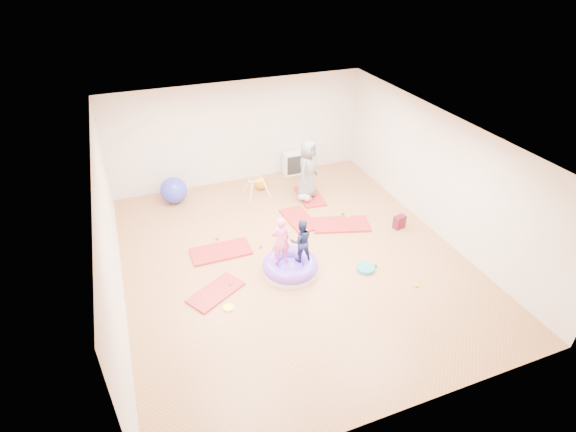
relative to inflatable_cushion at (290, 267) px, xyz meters
name	(u,v)px	position (x,y,z in m)	size (l,w,h in m)	color
room	(293,202)	(0.23, 0.42, 1.26)	(7.01, 8.01, 2.81)	#B9794E
gym_mat_front_left	(216,292)	(-1.60, -0.08, -0.12)	(1.10, 0.55, 0.05)	red
gym_mat_mid_left	(221,251)	(-1.18, 1.18, -0.11)	(1.30, 0.65, 0.05)	red
gym_mat_center_back	(299,219)	(0.93, 1.79, -0.12)	(1.16, 0.58, 0.05)	red
gym_mat_right	(341,224)	(1.78, 1.20, -0.11)	(1.34, 0.67, 0.06)	red
gym_mat_rear_right	(310,196)	(1.63, 2.75, -0.12)	(1.15, 0.58, 0.05)	red
inflatable_cushion	(290,267)	(0.00, 0.00, 0.00)	(1.15, 1.15, 0.36)	white
child_pink	(281,238)	(-0.18, 0.06, 0.72)	(0.39, 0.25, 1.06)	pink
child_navy	(301,239)	(0.22, -0.03, 0.66)	(0.45, 0.35, 0.94)	#1B234B
adult_caregiver	(307,169)	(1.53, 2.74, 0.69)	(0.77, 0.50, 1.57)	slate
infant	(305,197)	(1.40, 2.56, 0.02)	(0.36, 0.37, 0.21)	#A0C1E6
ball_pit_balls	(313,248)	(0.76, 0.56, -0.10)	(3.54, 3.09, 0.07)	#257D3D
exercise_ball_blue	(174,190)	(-1.77, 3.77, 0.20)	(0.69, 0.69, 0.69)	#3334C7
exercise_ball_orange	(261,183)	(0.55, 3.64, 0.05)	(0.38, 0.38, 0.38)	orange
infant_play_gym	(257,186)	(0.32, 3.29, 0.18)	(0.62, 0.59, 0.48)	white
cube_shelf	(294,163)	(1.76, 4.21, 0.18)	(0.64, 0.32, 0.64)	white
balance_disc	(366,269)	(1.49, -0.51, -0.10)	(0.38, 0.38, 0.08)	teal
backpack	(399,222)	(3.03, 0.63, 0.02)	(0.28, 0.17, 0.32)	maroon
yellow_toy	(228,308)	(-1.47, -0.59, -0.13)	(0.21, 0.21, 0.03)	#FFF211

